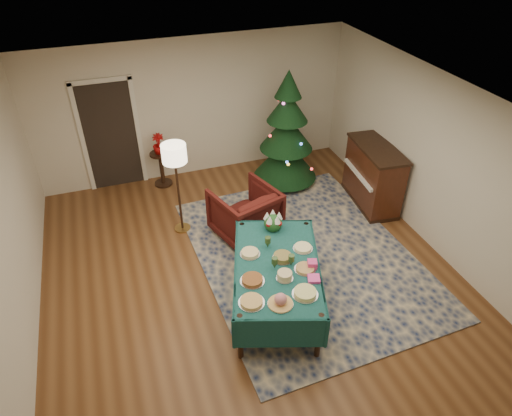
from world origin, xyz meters
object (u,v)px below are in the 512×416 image
object	(u,v)px
floor_lamp	(175,159)
piano	(373,176)
armchair	(245,211)
buffet_table	(277,272)
christmas_tree	(286,135)
side_table	(162,169)
potted_plant	(159,148)
gift_box	(312,264)

from	to	relation	value
floor_lamp	piano	xyz separation A→B (m)	(3.44, -0.36, -0.81)
armchair	floor_lamp	size ratio (longest dim) A/B	0.60
buffet_table	christmas_tree	xyz separation A→B (m)	(1.38, 3.03, 0.40)
buffet_table	side_table	size ratio (longest dim) A/B	3.21
side_table	christmas_tree	distance (m)	2.50
buffet_table	piano	bearing A→B (deg)	34.83
side_table	christmas_tree	world-z (taller)	christmas_tree
potted_plant	piano	size ratio (longest dim) A/B	0.28
armchair	side_table	distance (m)	2.29
buffet_table	gift_box	distance (m)	0.50
armchair	potted_plant	size ratio (longest dim) A/B	2.47
christmas_tree	gift_box	bearing A→B (deg)	-106.75
potted_plant	armchair	bearing A→B (deg)	-63.35
piano	potted_plant	bearing A→B (deg)	151.31
side_table	christmas_tree	bearing A→B (deg)	-16.12
armchair	side_table	size ratio (longest dim) A/B	1.40
buffet_table	armchair	distance (m)	1.66
buffet_table	side_table	world-z (taller)	buffet_table
christmas_tree	piano	world-z (taller)	christmas_tree
piano	christmas_tree	bearing A→B (deg)	133.55
armchair	floor_lamp	world-z (taller)	floor_lamp
gift_box	side_table	size ratio (longest dim) A/B	0.18
buffet_table	gift_box	xyz separation A→B (m)	(0.41, -0.21, 0.20)
gift_box	piano	size ratio (longest dim) A/B	0.09
christmas_tree	buffet_table	bearing A→B (deg)	-114.53
armchair	floor_lamp	distance (m)	1.40
piano	side_table	bearing A→B (deg)	151.31
side_table	buffet_table	bearing A→B (deg)	-75.92
floor_lamp	christmas_tree	bearing A→B (deg)	21.44
buffet_table	christmas_tree	bearing A→B (deg)	65.47
gift_box	christmas_tree	bearing A→B (deg)	73.25
gift_box	armchair	size ratio (longest dim) A/B	0.13
piano	buffet_table	bearing A→B (deg)	-145.17
armchair	buffet_table	bearing A→B (deg)	68.85
gift_box	armchair	distance (m)	1.91
christmas_tree	armchair	bearing A→B (deg)	-133.01
gift_box	floor_lamp	bearing A→B (deg)	118.63
floor_lamp	armchair	bearing A→B (deg)	-26.73
armchair	gift_box	bearing A→B (deg)	81.74
side_table	potted_plant	size ratio (longest dim) A/B	1.76
potted_plant	piano	distance (m)	3.99
armchair	piano	xyz separation A→B (m)	(2.47, 0.13, 0.08)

